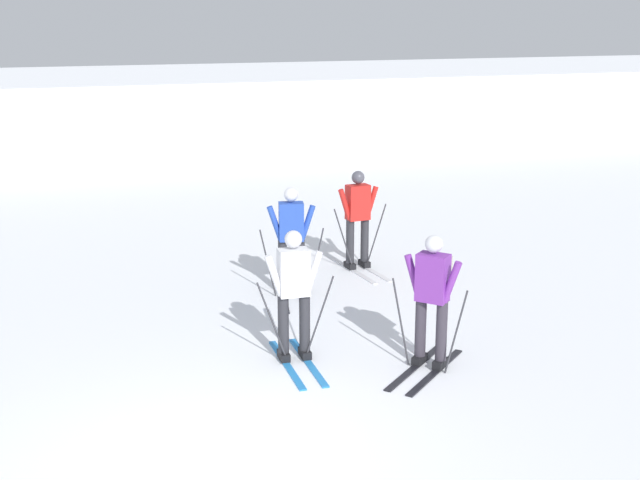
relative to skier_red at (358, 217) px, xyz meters
The scene contains 6 objects.
ground_plane 7.09m from the skier_red, 122.59° to the right, with size 120.00×120.00×0.00m, color white.
far_snow_ridge 16.46m from the skier_red, 103.30° to the left, with size 80.00×9.06×2.25m, color white.
skier_red is the anchor object (origin of this frame).
skier_purple 4.29m from the skier_red, 98.21° to the right, with size 1.44×1.34×1.71m.
skier_white 4.13m from the skier_red, 122.00° to the right, with size 1.00×1.61×1.71m.
skier_blue 1.73m from the skier_red, 147.35° to the right, with size 0.99×1.64×1.71m.
Camera 1 is at (-1.33, -7.55, 4.37)m, focal length 48.78 mm.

